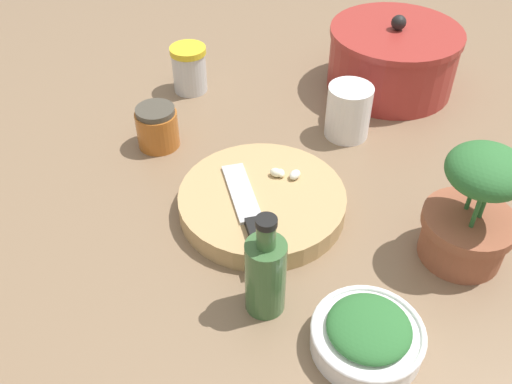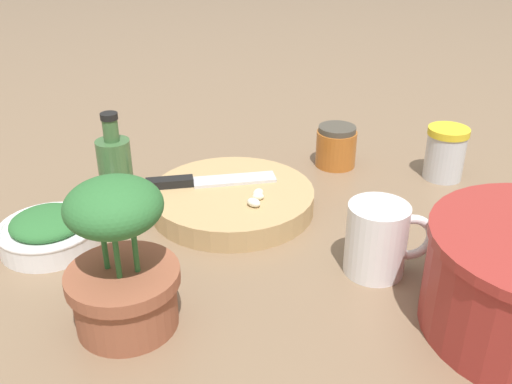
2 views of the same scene
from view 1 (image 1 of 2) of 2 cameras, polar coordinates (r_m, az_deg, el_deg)
ground_plane at (r=0.91m, az=1.97°, el=-0.03°), size 5.00×5.00×0.00m
cutting_board at (r=0.87m, az=0.61°, el=-1.01°), size 0.25×0.25×0.03m
chef_knife at (r=0.82m, az=-0.68°, el=-2.16°), size 0.21×0.06×0.01m
garlic_cloves at (r=0.88m, az=2.91°, el=1.85°), size 0.03×0.05×0.01m
herb_bowl at (r=0.71m, az=11.09°, el=-13.81°), size 0.14×0.14×0.05m
spice_jar at (r=1.14m, az=-6.69°, el=12.14°), size 0.07×0.07×0.09m
coffee_mug at (r=1.02m, az=9.19°, el=8.07°), size 0.12×0.08×0.10m
honey_jar at (r=1.00m, az=-9.84°, el=6.41°), size 0.07×0.07×0.07m
oil_bottle at (r=0.71m, az=0.96°, el=-8.15°), size 0.05×0.05×0.16m
stock_pot at (r=1.17m, az=13.48°, el=12.82°), size 0.25×0.25×0.15m
potted_herb at (r=0.81m, az=20.79°, el=-2.01°), size 0.13×0.13×0.18m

